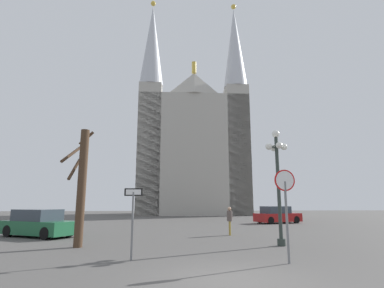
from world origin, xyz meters
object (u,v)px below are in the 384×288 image
(one_way_arrow_sign, at_px, (133,214))
(cathedral, at_px, (192,147))
(bare_tree, at_px, (81,184))
(parked_car_near_green, at_px, (39,224))
(stop_sign, at_px, (286,198))
(parked_car_far_red, at_px, (277,215))
(pedestrian_walking, at_px, (230,218))
(street_lamp, at_px, (278,172))

(one_way_arrow_sign, bearing_deg, cathedral, 82.11)
(bare_tree, height_order, parked_car_near_green, bare_tree)
(stop_sign, relative_size, parked_car_far_red, 0.65)
(parked_car_near_green, bearing_deg, cathedral, 69.37)
(parked_car_far_red, bearing_deg, parked_car_near_green, -150.80)
(parked_car_near_green, xyz_separation_m, pedestrian_walking, (10.84, -0.09, 0.27))
(cathedral, height_order, street_lamp, cathedral)
(parked_car_far_red, bearing_deg, cathedral, 107.17)
(street_lamp, bearing_deg, stop_sign, -107.50)
(bare_tree, bearing_deg, parked_car_near_green, 128.00)
(bare_tree, height_order, pedestrian_walking, bare_tree)
(parked_car_near_green, height_order, parked_car_far_red, parked_car_far_red)
(cathedral, height_order, stop_sign, cathedral)
(cathedral, relative_size, pedestrian_walking, 20.95)
(cathedral, height_order, one_way_arrow_sign, cathedral)
(parked_car_near_green, xyz_separation_m, parked_car_far_red, (17.24, 9.64, 0.01))
(street_lamp, height_order, bare_tree, street_lamp)
(cathedral, distance_m, stop_sign, 38.87)
(cathedral, height_order, pedestrian_walking, cathedral)
(one_way_arrow_sign, height_order, parked_car_far_red, one_way_arrow_sign)
(parked_car_near_green, height_order, pedestrian_walking, pedestrian_walking)
(stop_sign, xyz_separation_m, parked_car_near_green, (-11.02, 8.42, -1.34))
(pedestrian_walking, bearing_deg, parked_car_far_red, 56.67)
(one_way_arrow_sign, distance_m, pedestrian_walking, 8.83)
(one_way_arrow_sign, height_order, street_lamp, street_lamp)
(parked_car_near_green, bearing_deg, parked_car_far_red, 29.20)
(one_way_arrow_sign, bearing_deg, stop_sign, -11.00)
(street_lamp, height_order, parked_car_far_red, street_lamp)
(stop_sign, relative_size, one_way_arrow_sign, 1.25)
(stop_sign, distance_m, pedestrian_walking, 8.40)
(stop_sign, bearing_deg, parked_car_near_green, 142.60)
(pedestrian_walking, bearing_deg, stop_sign, -88.81)
(bare_tree, relative_size, parked_car_far_red, 1.14)
(one_way_arrow_sign, xyz_separation_m, pedestrian_walking, (4.86, 7.35, -0.53))
(stop_sign, xyz_separation_m, parked_car_far_red, (6.23, 18.06, -1.34))
(bare_tree, bearing_deg, pedestrian_walking, 29.13)
(stop_sign, height_order, bare_tree, bare_tree)
(one_way_arrow_sign, distance_m, parked_car_far_red, 20.48)
(pedestrian_walking, bearing_deg, parked_car_near_green, 179.51)
(one_way_arrow_sign, relative_size, pedestrian_walking, 1.47)
(bare_tree, distance_m, parked_car_near_green, 5.78)
(bare_tree, bearing_deg, one_way_arrow_sign, -50.15)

